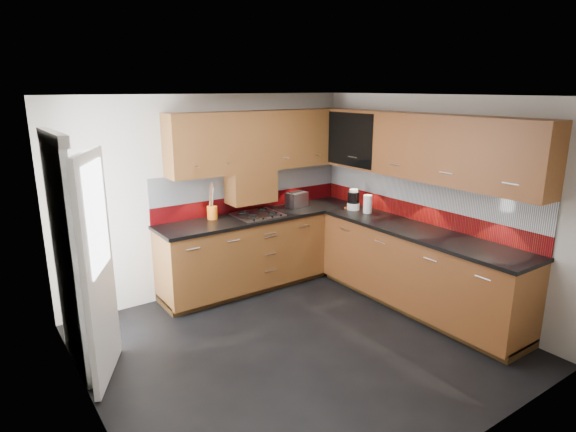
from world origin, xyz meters
TOP-DOWN VIEW (x-y plane):
  - room at (0.00, 0.00)m, footprint 4.00×3.80m
  - base_cabinets at (1.07, 0.72)m, footprint 2.70×3.20m
  - countertop at (1.05, 0.70)m, footprint 2.72×3.22m
  - backsplash at (1.28, 0.93)m, footprint 2.70×3.20m
  - upper_cabinets at (1.23, 0.78)m, footprint 2.50×3.20m
  - extractor_hood at (0.45, 1.64)m, footprint 0.60×0.33m
  - glass_cabinet at (1.71, 1.07)m, footprint 0.32×0.80m
  - back_door at (-1.78, 0.75)m, footprint 0.42×1.19m
  - gas_hob at (0.45, 1.47)m, footprint 0.56×0.49m
  - utensil_pot at (-0.08, 1.65)m, footprint 0.12×0.12m
  - toaster at (1.12, 1.57)m, footprint 0.30×0.22m
  - food_processor at (1.62, 1.02)m, footprint 0.16×0.16m
  - paper_towel at (1.65, 0.79)m, footprint 0.11×0.11m
  - orange_cloth at (1.65, 1.08)m, footprint 0.16×0.14m

SIDE VIEW (x-z plane):
  - base_cabinets at x=1.07m, z-range -0.04..0.91m
  - countertop at x=1.05m, z-range 0.90..0.94m
  - orange_cloth at x=1.65m, z-range 0.94..0.96m
  - gas_hob at x=0.45m, z-range 0.93..0.98m
  - back_door at x=-1.78m, z-range 0.01..2.05m
  - toaster at x=1.12m, z-range 0.94..1.14m
  - utensil_pot at x=-0.08m, z-range 0.82..1.26m
  - paper_towel at x=1.65m, z-range 0.94..1.17m
  - food_processor at x=1.62m, z-range 0.93..1.20m
  - backsplash at x=1.28m, z-range 0.94..1.48m
  - extractor_hood at x=0.45m, z-range 1.08..1.48m
  - room at x=0.00m, z-range 0.18..2.82m
  - upper_cabinets at x=1.23m, z-range 1.48..2.20m
  - glass_cabinet at x=1.71m, z-range 1.54..2.20m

